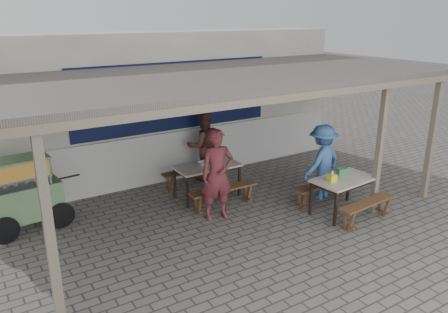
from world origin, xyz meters
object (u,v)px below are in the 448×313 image
bench_right_street (367,207)px  donation_box (342,172)px  condiment_bowl (202,163)px  bench_right_wall (320,189)px  condiment_jar (217,158)px  patron_right_table (322,162)px  patron_wall_side (204,146)px  table_left (207,169)px  vendor_cart (24,191)px  bench_left_wall (193,174)px  tissue_box (332,178)px  table_right (344,182)px  patron_street_side (217,175)px  bench_left_street (223,193)px

bench_right_street → donation_box: (0.06, 0.76, 0.48)m
condiment_bowl → bench_right_wall: bearing=-40.8°
condiment_jar → condiment_bowl: bearing=-167.8°
patron_right_table → condiment_jar: size_ratio=19.29×
patron_wall_side → donation_box: 3.37m
table_left → patron_wall_side: size_ratio=0.82×
vendor_cart → condiment_jar: vendor_cart is taller
bench_left_wall → tissue_box: size_ratio=10.13×
table_left → patron_right_table: size_ratio=0.85×
table_right → bench_right_street: table_right is taller
patron_right_table → bench_right_wall: bearing=35.2°
vendor_cart → condiment_jar: size_ratio=20.30×
patron_street_side → patron_right_table: size_ratio=1.11×
bench_right_street → donation_box: 0.91m
patron_street_side → condiment_jar: patron_street_side is taller
table_right → tissue_box: (-0.33, 0.02, 0.15)m
condiment_bowl → patron_wall_side: bearing=58.5°
bench_right_wall → patron_wall_side: patron_wall_side is taller
bench_left_wall → table_right: size_ratio=1.12×
bench_left_wall → patron_wall_side: 0.78m
bench_left_wall → tissue_box: tissue_box is taller
vendor_cart → patron_street_side: bearing=-30.4°
bench_left_wall → bench_right_street: (1.98, -3.42, -0.00)m
patron_right_table → bench_left_street: bearing=-27.6°
donation_box → table_left: bearing=136.0°
bench_right_wall → condiment_bowl: (-1.95, 1.68, 0.44)m
patron_street_side → donation_box: (2.40, -0.97, -0.10)m
bench_right_wall → condiment_jar: (-1.50, 1.78, 0.46)m
bench_left_wall → condiment_jar: bearing=-49.3°
table_left → bench_right_street: bearing=-53.8°
bench_right_wall → patron_right_table: patron_right_table is taller
bench_left_wall → patron_wall_side: size_ratio=0.88×
patron_street_side → condiment_jar: 1.44m
patron_street_side → bench_right_wall: bearing=-4.1°
condiment_bowl → condiment_jar: bearing=12.2°
bench_right_street → donation_box: donation_box is taller
donation_box → vendor_cart: bearing=156.8°
patron_wall_side → condiment_bowl: bearing=68.5°
table_right → condiment_bowl: (-1.99, 2.27, 0.10)m
table_right → bench_right_street: bearing=-90.0°
table_left → condiment_bowl: bearing=116.4°
table_right → bench_right_wall: 0.68m
patron_street_side → tissue_box: patron_street_side is taller
donation_box → table_right: bearing=-122.4°
tissue_box → condiment_bowl: bearing=126.4°
bench_left_street → condiment_jar: 1.08m
bench_right_street → bench_left_street: bearing=129.4°
condiment_jar → bench_left_street: bearing=-114.1°
bench_left_wall → table_right: (1.93, -2.83, 0.33)m
bench_right_wall → patron_street_side: size_ratio=0.77×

